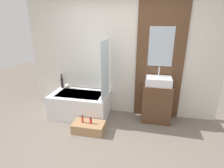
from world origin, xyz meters
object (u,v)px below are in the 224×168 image
(sink, at_px, (158,81))
(bottle_soap_secondary, at_px, (91,121))
(vase_round_light, at_px, (68,86))
(bottle_soap_primary, at_px, (82,119))
(vase_tall_dark, at_px, (62,82))
(wooden_step_bench, at_px, (89,127))
(bathtub, at_px, (80,105))

(sink, relative_size, bottle_soap_secondary, 3.99)
(vase_round_light, relative_size, bottle_soap_primary, 0.81)
(sink, distance_m, vase_tall_dark, 2.23)
(wooden_step_bench, xyz_separation_m, vase_tall_dark, (-0.94, 0.85, 0.58))
(bathtub, bearing_deg, vase_round_light, 147.41)
(vase_tall_dark, bearing_deg, sink, -3.70)
(bathtub, distance_m, vase_tall_dark, 0.74)
(bathtub, distance_m, sink, 1.78)
(wooden_step_bench, height_order, vase_round_light, vase_round_light)
(bottle_soap_primary, relative_size, bottle_soap_secondary, 1.21)
(wooden_step_bench, xyz_separation_m, bottle_soap_secondary, (0.05, 0.00, 0.15))
(sink, xyz_separation_m, bottle_soap_primary, (-1.39, -0.71, -0.64))
(vase_tall_dark, height_order, bottle_soap_primary, vase_tall_dark)
(vase_tall_dark, height_order, vase_round_light, vase_tall_dark)
(bottle_soap_primary, distance_m, bottle_soap_secondary, 0.17)
(sink, bearing_deg, wooden_step_bench, -150.93)
(sink, height_order, vase_tall_dark, sink)
(bottle_soap_secondary, bearing_deg, vase_tall_dark, 139.23)
(bathtub, relative_size, bottle_soap_primary, 8.07)
(bathtub, height_order, vase_tall_dark, vase_tall_dark)
(vase_tall_dark, bearing_deg, bathtub, -27.47)
(wooden_step_bench, bearing_deg, bottle_soap_primary, 180.00)
(wooden_step_bench, xyz_separation_m, vase_round_light, (-0.79, 0.82, 0.50))
(bathtub, relative_size, vase_round_light, 9.95)
(wooden_step_bench, height_order, sink, sink)
(bottle_soap_secondary, bearing_deg, bottle_soap_primary, 180.00)
(vase_round_light, bearing_deg, wooden_step_bench, -46.08)
(wooden_step_bench, relative_size, bottle_soap_secondary, 4.71)
(bottle_soap_primary, xyz_separation_m, bottle_soap_secondary, (0.17, 0.00, -0.01))
(bathtub, relative_size, sink, 2.45)
(bathtub, bearing_deg, vase_tall_dark, 152.53)
(bottle_soap_primary, height_order, bottle_soap_secondary, bottle_soap_primary)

